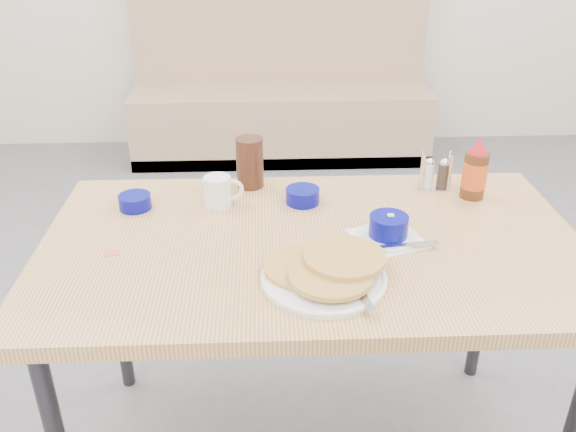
{
  "coord_description": "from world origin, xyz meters",
  "views": [
    {
      "loc": [
        -0.12,
        -1.11,
        1.55
      ],
      "look_at": [
        -0.06,
        0.27,
        0.82
      ],
      "focal_mm": 38.0,
      "sensor_mm": 36.0,
      "label": 1
    }
  ],
  "objects_px": {
    "dining_table": "(312,260)",
    "butter_bowl": "(303,196)",
    "booth_bench": "(281,101)",
    "pancake_plate": "(325,272)",
    "amber_tumbler": "(250,162)",
    "condiment_caddy": "(435,176)",
    "coffee_mug": "(219,191)",
    "syrup_bottle": "(475,172)",
    "creamer_bowl": "(135,202)",
    "grits_setting": "(388,230)"
  },
  "relations": [
    {
      "from": "dining_table",
      "to": "coffee_mug",
      "type": "relative_size",
      "value": 12.27
    },
    {
      "from": "coffee_mug",
      "to": "grits_setting",
      "type": "height_order",
      "value": "coffee_mug"
    },
    {
      "from": "butter_bowl",
      "to": "booth_bench",
      "type": "bearing_deg",
      "value": 89.71
    },
    {
      "from": "booth_bench",
      "to": "amber_tumbler",
      "type": "relative_size",
      "value": 12.36
    },
    {
      "from": "dining_table",
      "to": "pancake_plate",
      "type": "relative_size",
      "value": 4.71
    },
    {
      "from": "pancake_plate",
      "to": "butter_bowl",
      "type": "relative_size",
      "value": 3.05
    },
    {
      "from": "booth_bench",
      "to": "amber_tumbler",
      "type": "height_order",
      "value": "booth_bench"
    },
    {
      "from": "creamer_bowl",
      "to": "amber_tumbler",
      "type": "relative_size",
      "value": 0.59
    },
    {
      "from": "grits_setting",
      "to": "amber_tumbler",
      "type": "relative_size",
      "value": 1.47
    },
    {
      "from": "dining_table",
      "to": "condiment_caddy",
      "type": "distance_m",
      "value": 0.51
    },
    {
      "from": "pancake_plate",
      "to": "amber_tumbler",
      "type": "relative_size",
      "value": 1.93
    },
    {
      "from": "pancake_plate",
      "to": "amber_tumbler",
      "type": "distance_m",
      "value": 0.56
    },
    {
      "from": "amber_tumbler",
      "to": "condiment_caddy",
      "type": "relative_size",
      "value": 1.36
    },
    {
      "from": "booth_bench",
      "to": "butter_bowl",
      "type": "height_order",
      "value": "booth_bench"
    },
    {
      "from": "dining_table",
      "to": "coffee_mug",
      "type": "bearing_deg",
      "value": 139.77
    },
    {
      "from": "dining_table",
      "to": "creamer_bowl",
      "type": "distance_m",
      "value": 0.54
    },
    {
      "from": "syrup_bottle",
      "to": "booth_bench",
      "type": "bearing_deg",
      "value": 102.01
    },
    {
      "from": "pancake_plate",
      "to": "creamer_bowl",
      "type": "xyz_separation_m",
      "value": [
        -0.5,
        0.39,
        -0.0
      ]
    },
    {
      "from": "pancake_plate",
      "to": "butter_bowl",
      "type": "xyz_separation_m",
      "value": [
        -0.03,
        0.4,
        0.0
      ]
    },
    {
      "from": "coffee_mug",
      "to": "creamer_bowl",
      "type": "xyz_separation_m",
      "value": [
        -0.24,
        -0.01,
        -0.03
      ]
    },
    {
      "from": "booth_bench",
      "to": "creamer_bowl",
      "type": "relative_size",
      "value": 20.86
    },
    {
      "from": "amber_tumbler",
      "to": "condiment_caddy",
      "type": "distance_m",
      "value": 0.56
    },
    {
      "from": "pancake_plate",
      "to": "grits_setting",
      "type": "relative_size",
      "value": 1.32
    },
    {
      "from": "dining_table",
      "to": "condiment_caddy",
      "type": "height_order",
      "value": "condiment_caddy"
    },
    {
      "from": "pancake_plate",
      "to": "syrup_bottle",
      "type": "bearing_deg",
      "value": 41.47
    },
    {
      "from": "dining_table",
      "to": "syrup_bottle",
      "type": "bearing_deg",
      "value": 25.59
    },
    {
      "from": "creamer_bowl",
      "to": "amber_tumbler",
      "type": "xyz_separation_m",
      "value": [
        0.33,
        0.14,
        0.06
      ]
    },
    {
      "from": "coffee_mug",
      "to": "butter_bowl",
      "type": "distance_m",
      "value": 0.24
    },
    {
      "from": "booth_bench",
      "to": "butter_bowl",
      "type": "bearing_deg",
      "value": -90.29
    },
    {
      "from": "dining_table",
      "to": "butter_bowl",
      "type": "relative_size",
      "value": 14.36
    },
    {
      "from": "dining_table",
      "to": "butter_bowl",
      "type": "xyz_separation_m",
      "value": [
        -0.01,
        0.22,
        0.08
      ]
    },
    {
      "from": "pancake_plate",
      "to": "syrup_bottle",
      "type": "height_order",
      "value": "syrup_bottle"
    },
    {
      "from": "booth_bench",
      "to": "coffee_mug",
      "type": "distance_m",
      "value": 2.38
    },
    {
      "from": "grits_setting",
      "to": "creamer_bowl",
      "type": "height_order",
      "value": "grits_setting"
    },
    {
      "from": "booth_bench",
      "to": "syrup_bottle",
      "type": "bearing_deg",
      "value": -77.99
    },
    {
      "from": "butter_bowl",
      "to": "syrup_bottle",
      "type": "distance_m",
      "value": 0.5
    },
    {
      "from": "butter_bowl",
      "to": "amber_tumbler",
      "type": "bearing_deg",
      "value": 141.13
    },
    {
      "from": "creamer_bowl",
      "to": "condiment_caddy",
      "type": "height_order",
      "value": "condiment_caddy"
    },
    {
      "from": "syrup_bottle",
      "to": "coffee_mug",
      "type": "bearing_deg",
      "value": -178.26
    },
    {
      "from": "dining_table",
      "to": "amber_tumbler",
      "type": "xyz_separation_m",
      "value": [
        -0.16,
        0.34,
        0.14
      ]
    },
    {
      "from": "butter_bowl",
      "to": "pancake_plate",
      "type": "bearing_deg",
      "value": -86.33
    },
    {
      "from": "booth_bench",
      "to": "coffee_mug",
      "type": "bearing_deg",
      "value": -96.16
    },
    {
      "from": "grits_setting",
      "to": "condiment_caddy",
      "type": "xyz_separation_m",
      "value": [
        0.2,
        0.31,
        0.01
      ]
    },
    {
      "from": "condiment_caddy",
      "to": "coffee_mug",
      "type": "bearing_deg",
      "value": -164.06
    },
    {
      "from": "booth_bench",
      "to": "butter_bowl",
      "type": "xyz_separation_m",
      "value": [
        -0.01,
        -2.32,
        0.43
      ]
    },
    {
      "from": "pancake_plate",
      "to": "grits_setting",
      "type": "xyz_separation_m",
      "value": [
        0.18,
        0.18,
        0.01
      ]
    },
    {
      "from": "condiment_caddy",
      "to": "syrup_bottle",
      "type": "height_order",
      "value": "syrup_bottle"
    },
    {
      "from": "coffee_mug",
      "to": "grits_setting",
      "type": "distance_m",
      "value": 0.5
    },
    {
      "from": "butter_bowl",
      "to": "condiment_caddy",
      "type": "relative_size",
      "value": 0.86
    },
    {
      "from": "coffee_mug",
      "to": "condiment_caddy",
      "type": "xyz_separation_m",
      "value": [
        0.65,
        0.09,
        -0.01
      ]
    }
  ]
}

